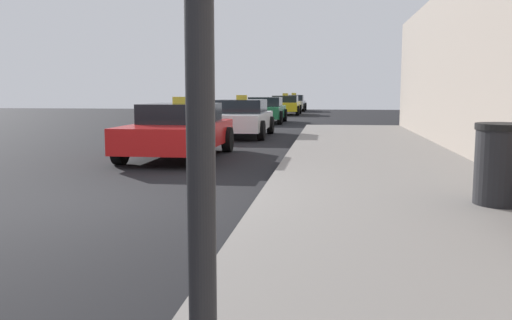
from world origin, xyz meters
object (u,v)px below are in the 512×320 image
car_red (179,130)px  car_silver (294,103)px  car_green (265,110)px  trash_bin (503,164)px  car_yellow (285,105)px  car_white (241,118)px

car_red → car_silver: same height
car_red → car_green: size_ratio=1.03×
car_silver → car_green: bearing=88.8°
car_red → car_silver: size_ratio=0.96×
trash_bin → car_green: bearing=105.0°
car_green → car_silver: size_ratio=0.93×
trash_bin → car_yellow: (-5.11, 29.47, -0.01)m
car_green → trash_bin: bearing=105.0°
car_green → car_silver: bearing=-91.2°
car_yellow → car_silver: 6.89m
car_yellow → trash_bin: bearing=99.8°
trash_bin → car_red: car_red is taller
car_red → car_yellow: same height
car_red → car_white: same height
car_red → car_yellow: bearing=-91.3°
car_red → trash_bin: bearing=136.5°
car_white → car_yellow: bearing=-90.2°
car_red → car_green: car_red is taller
trash_bin → car_white: 12.65m
trash_bin → car_red: 7.81m
car_green → car_yellow: bearing=-91.2°
trash_bin → car_white: car_white is taller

